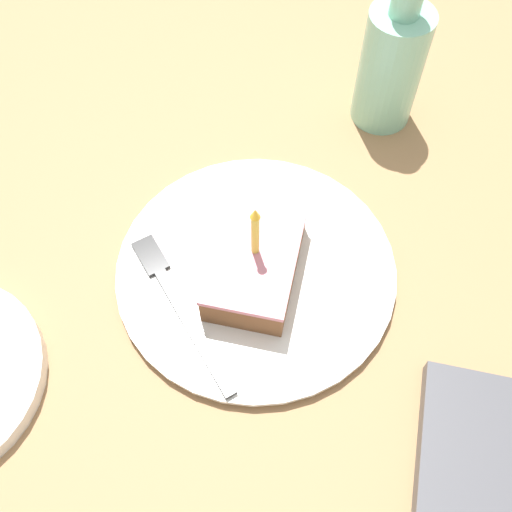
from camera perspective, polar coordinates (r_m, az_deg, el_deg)
ground_plane at (r=0.64m, az=1.43°, el=-4.59°), size 2.40×2.40×0.04m
plate at (r=0.63m, az=-0.00°, el=-1.29°), size 0.29×0.29×0.01m
cake_slice at (r=0.60m, az=-0.07°, el=-0.50°), size 0.08×0.13×0.11m
fork at (r=0.60m, az=-7.54°, el=-4.29°), size 0.15×0.16×0.00m
bottle at (r=0.73m, az=12.79°, el=17.45°), size 0.07×0.07×0.20m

